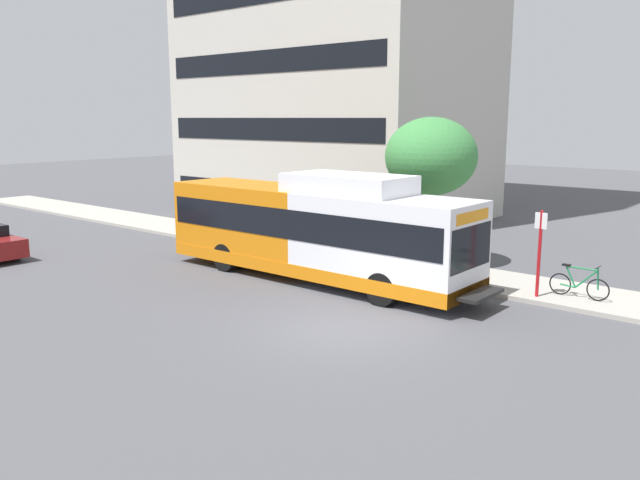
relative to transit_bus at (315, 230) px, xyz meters
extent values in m
plane|color=#4C4C51|center=(-3.70, 4.00, -1.70)|extent=(120.00, 120.00, 0.00)
cube|color=#A8A399|center=(3.30, 2.00, -1.63)|extent=(3.00, 56.00, 0.14)
cube|color=white|center=(0.00, -2.82, -0.02)|extent=(2.54, 5.80, 2.73)
cube|color=orange|center=(0.00, 2.98, -0.02)|extent=(2.54, 5.80, 2.73)
cube|color=orange|center=(0.00, 0.08, -1.16)|extent=(2.57, 11.60, 0.44)
cube|color=black|center=(0.00, 0.08, 0.35)|extent=(2.58, 11.25, 0.96)
cube|color=black|center=(0.00, -5.68, 0.15)|extent=(2.34, 0.10, 1.24)
cube|color=orange|center=(0.00, -5.69, 1.02)|extent=(1.90, 0.08, 0.32)
cube|color=white|center=(0.00, -1.37, 1.65)|extent=(2.16, 4.06, 0.60)
cube|color=black|center=(0.00, -6.07, -1.15)|extent=(1.78, 0.60, 0.10)
cylinder|color=black|center=(-1.13, -3.51, -1.20)|extent=(0.30, 1.00, 1.00)
cylinder|color=black|center=(1.13, -3.51, -1.20)|extent=(0.30, 1.00, 1.00)
cylinder|color=black|center=(-1.13, 3.27, -1.20)|extent=(0.30, 1.00, 1.00)
cylinder|color=black|center=(1.13, 3.27, -1.20)|extent=(0.30, 1.00, 1.00)
cylinder|color=red|center=(2.26, -6.79, -0.26)|extent=(0.10, 0.10, 2.60)
cube|color=white|center=(2.24, -6.79, 0.74)|extent=(0.04, 0.36, 0.48)
torus|color=black|center=(2.91, -8.35, -1.23)|extent=(0.04, 0.66, 0.66)
torus|color=black|center=(2.91, -7.25, -1.23)|extent=(0.04, 0.66, 0.66)
cylinder|color=#19723F|center=(2.91, -8.00, -0.96)|extent=(0.05, 0.64, 0.64)
cylinder|color=#19723F|center=(2.91, -7.55, -0.96)|extent=(0.05, 0.34, 0.62)
cylinder|color=#19723F|center=(2.91, -7.85, -0.66)|extent=(0.05, 0.90, 0.05)
cylinder|color=#19723F|center=(2.91, -7.47, -1.25)|extent=(0.05, 0.45, 0.08)
cylinder|color=#19723F|center=(2.91, -8.32, -0.90)|extent=(0.05, 0.10, 0.67)
cylinder|color=black|center=(2.91, -8.30, -0.56)|extent=(0.52, 0.03, 0.03)
cube|color=black|center=(2.91, -7.40, -0.62)|extent=(0.12, 0.24, 0.06)
cylinder|color=#4C3823|center=(4.17, -1.92, -0.23)|extent=(0.28, 0.28, 2.67)
ellipsoid|color=#3D8442|center=(4.17, -1.92, 2.34)|extent=(3.30, 3.30, 2.81)
cylinder|color=black|center=(-5.03, 10.96, -1.38)|extent=(0.20, 0.64, 0.64)
cube|color=black|center=(12.35, 8.89, -0.09)|extent=(11.00, 14.02, 1.10)
cube|color=black|center=(12.35, 8.89, 3.15)|extent=(11.00, 14.02, 1.10)
cube|color=black|center=(12.35, 8.89, 6.39)|extent=(11.00, 14.02, 1.10)
cube|color=black|center=(12.35, 8.89, 9.63)|extent=(11.00, 14.02, 1.10)
camera|label=1|loc=(-16.21, -13.73, 3.70)|focal=36.10mm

